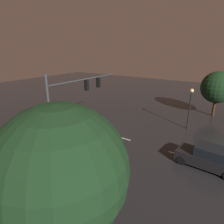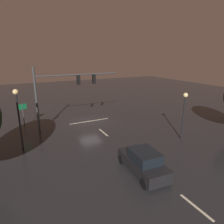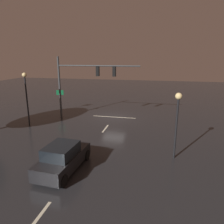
% 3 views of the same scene
% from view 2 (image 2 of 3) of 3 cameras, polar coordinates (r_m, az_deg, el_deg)
% --- Properties ---
extents(ground_plane, '(80.00, 80.00, 0.00)m').
position_cam_2_polar(ground_plane, '(24.63, -6.34, -2.72)').
color(ground_plane, '#232326').
extents(traffic_signal_assembly, '(9.01, 0.47, 6.78)m').
position_cam_2_polar(traffic_signal_assembly, '(21.68, -13.40, 6.91)').
color(traffic_signal_assembly, '#383A3D').
rests_on(traffic_signal_assembly, ground_plane).
extents(lane_dash_far, '(0.16, 2.20, 0.01)m').
position_cam_2_polar(lane_dash_far, '(21.15, -2.47, -5.84)').
color(lane_dash_far, beige).
rests_on(lane_dash_far, ground_plane).
extents(lane_dash_mid, '(0.16, 2.20, 0.01)m').
position_cam_2_polar(lane_dash_mid, '(16.40, 6.51, -12.82)').
color(lane_dash_mid, beige).
rests_on(lane_dash_mid, ground_plane).
extents(lane_dash_near, '(0.16, 2.20, 0.01)m').
position_cam_2_polar(lane_dash_near, '(12.74, 22.87, -23.71)').
color(lane_dash_near, beige).
rests_on(lane_dash_near, ground_plane).
extents(stop_bar, '(5.00, 0.16, 0.01)m').
position_cam_2_polar(stop_bar, '(24.75, -6.46, -2.61)').
color(stop_bar, beige).
rests_on(stop_bar, ground_plane).
extents(car_approaching, '(2.15, 4.46, 1.70)m').
position_cam_2_polar(car_approaching, '(14.27, 8.89, -13.99)').
color(car_approaching, black).
rests_on(car_approaching, ground_plane).
extents(street_lamp_left_kerb, '(0.44, 0.44, 4.54)m').
position_cam_2_polar(street_lamp_left_kerb, '(19.78, 19.95, 1.43)').
color(street_lamp_left_kerb, black).
rests_on(street_lamp_left_kerb, ground_plane).
extents(street_lamp_right_kerb, '(0.44, 0.44, 5.28)m').
position_cam_2_polar(street_lamp_right_kerb, '(17.81, -25.29, 0.80)').
color(street_lamp_right_kerb, black).
rests_on(street_lamp_right_kerb, ground_plane).
extents(route_sign, '(0.89, 0.28, 2.73)m').
position_cam_2_polar(route_sign, '(24.15, -24.12, 0.44)').
color(route_sign, '#383A3D').
rests_on(route_sign, ground_plane).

